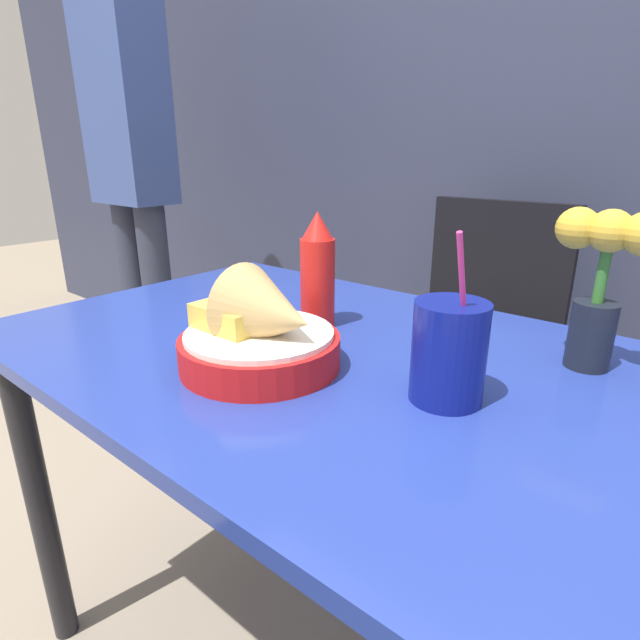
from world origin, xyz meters
TOP-DOWN VIEW (x-y plane):
  - wall_window at (0.00, 1.05)m, footprint 7.00×0.06m
  - dining_table at (0.00, 0.00)m, footprint 1.28×0.73m
  - chair_far_window at (-0.09, 0.72)m, footprint 0.40×0.40m
  - food_basket at (-0.08, -0.12)m, footprint 0.24×0.24m
  - ketchup_bottle at (-0.14, 0.08)m, footprint 0.06×0.06m
  - drink_cup at (0.17, -0.04)m, footprint 0.09×0.09m
  - flower_vase at (0.28, 0.19)m, footprint 0.14×0.06m
  - person_standing at (-1.32, 0.43)m, footprint 0.32×0.20m

SIDE VIEW (x-z plane):
  - chair_far_window at x=-0.09m, z-range 0.08..1.00m
  - dining_table at x=0.00m, z-range 0.27..1.01m
  - food_basket at x=-0.08m, z-range 0.72..0.87m
  - drink_cup at x=0.17m, z-range 0.69..0.92m
  - ketchup_bottle at x=-0.14m, z-range 0.74..0.95m
  - flower_vase at x=0.28m, z-range 0.77..1.00m
  - person_standing at x=-1.32m, z-range 0.15..1.92m
  - wall_window at x=0.00m, z-range 0.00..2.60m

